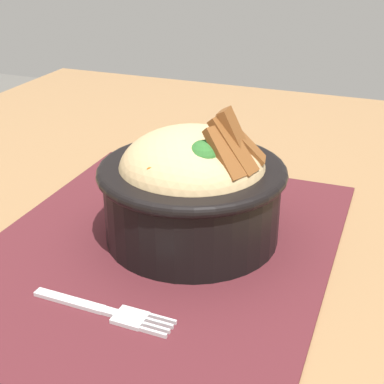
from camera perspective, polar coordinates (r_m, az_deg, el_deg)
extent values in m
cube|color=olive|center=(0.59, -4.91, -5.94)|extent=(1.22, 0.98, 0.02)
cylinder|color=brown|center=(1.38, -10.45, -4.85)|extent=(0.04, 0.04, 0.74)
cube|color=#47191E|center=(0.57, -3.27, -5.57)|extent=(0.42, 0.34, 0.00)
cylinder|color=black|center=(0.57, 0.00, -0.97)|extent=(0.17, 0.17, 0.08)
torus|color=black|center=(0.55, 0.00, 2.11)|extent=(0.19, 0.19, 0.01)
ellipsoid|color=tan|center=(0.55, 0.00, 2.21)|extent=(0.15, 0.15, 0.08)
sphere|color=#296026|center=(0.52, 1.35, 3.39)|extent=(0.04, 0.04, 0.04)
cylinder|color=orange|center=(0.52, -3.88, 2.80)|extent=(0.03, 0.02, 0.01)
cylinder|color=orange|center=(0.58, 1.98, 5.23)|extent=(0.01, 0.03, 0.01)
cube|color=brown|center=(0.51, 3.47, 4.02)|extent=(0.04, 0.05, 0.04)
cube|color=brown|center=(0.52, 4.16, 4.58)|extent=(0.03, 0.05, 0.05)
cube|color=brown|center=(0.53, 4.62, 5.02)|extent=(0.02, 0.04, 0.06)
cube|color=brown|center=(0.54, 4.83, 5.30)|extent=(0.03, 0.05, 0.05)
cube|color=#BCBCBC|center=(0.50, -12.13, -10.54)|extent=(0.01, 0.07, 0.00)
cube|color=#BCBCBC|center=(0.48, -8.20, -11.75)|extent=(0.01, 0.01, 0.00)
cube|color=#BCBCBC|center=(0.48, -6.18, -12.35)|extent=(0.02, 0.03, 0.00)
cube|color=#BCBCBC|center=(0.46, -3.93, -13.78)|extent=(0.00, 0.02, 0.00)
cube|color=#BCBCBC|center=(0.46, -3.59, -13.36)|extent=(0.00, 0.02, 0.00)
cube|color=#BCBCBC|center=(0.47, -3.25, -12.92)|extent=(0.00, 0.02, 0.00)
cube|color=#BCBCBC|center=(0.47, -2.92, -12.52)|extent=(0.00, 0.02, 0.00)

